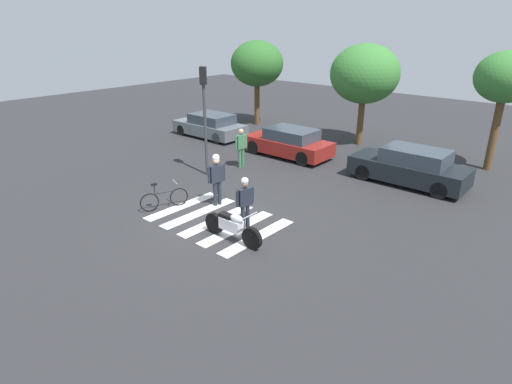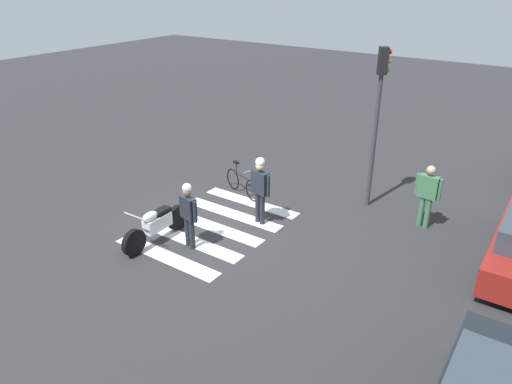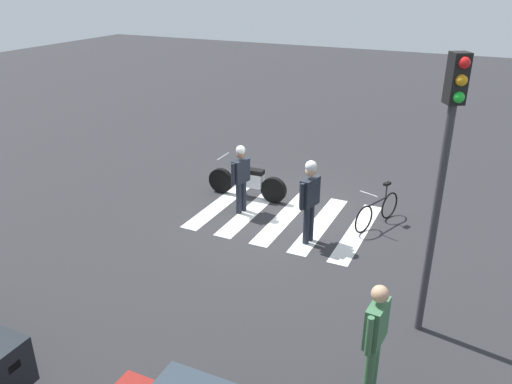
{
  "view_description": "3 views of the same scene",
  "coord_description": "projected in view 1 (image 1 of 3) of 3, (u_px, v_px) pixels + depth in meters",
  "views": [
    {
      "loc": [
        9.51,
        -8.88,
        6.2
      ],
      "look_at": [
        0.57,
        1.32,
        0.77
      ],
      "focal_mm": 30.02,
      "sensor_mm": 36.0,
      "label": 1
    },
    {
      "loc": [
        8.61,
        7.38,
        6.33
      ],
      "look_at": [
        -0.26,
        1.24,
        1.27
      ],
      "focal_mm": 33.4,
      "sensor_mm": 36.0,
      "label": 2
    },
    {
      "loc": [
        -4.16,
        10.33,
        5.5
      ],
      "look_at": [
        0.16,
        1.3,
        1.15
      ],
      "focal_mm": 35.54,
      "sensor_mm": 36.0,
      "label": 3
    }
  ],
  "objects": [
    {
      "name": "ground_plane",
      "position": [
        217.0,
        220.0,
        14.33
      ],
      "size": [
        60.0,
        60.0,
        0.0
      ],
      "primitive_type": "plane",
      "color": "#2B2B2D"
    },
    {
      "name": "police_motorcycle",
      "position": [
        232.0,
        227.0,
        12.83
      ],
      "size": [
        2.23,
        0.62,
        1.06
      ],
      "color": "black",
      "rests_on": "ground_plane"
    },
    {
      "name": "leaning_bicycle",
      "position": [
        164.0,
        199.0,
        15.09
      ],
      "size": [
        0.69,
        1.65,
        1.0
      ],
      "color": "black",
      "rests_on": "ground_plane"
    },
    {
      "name": "officer_on_foot",
      "position": [
        245.0,
        200.0,
        13.41
      ],
      "size": [
        0.31,
        0.64,
        1.74
      ],
      "color": "#1E232D",
      "rests_on": "ground_plane"
    },
    {
      "name": "officer_by_motorcycle",
      "position": [
        217.0,
        175.0,
        15.11
      ],
      "size": [
        0.31,
        0.69,
        1.91
      ],
      "color": "#1E232D",
      "rests_on": "ground_plane"
    },
    {
      "name": "pedestrian_bystander",
      "position": [
        241.0,
        145.0,
        19.18
      ],
      "size": [
        0.24,
        0.7,
        1.77
      ],
      "color": "#3F724C",
      "rests_on": "ground_plane"
    },
    {
      "name": "crosswalk_stripes",
      "position": [
        217.0,
        220.0,
        14.32
      ],
      "size": [
        4.05,
        3.13,
        0.01
      ],
      "color": "silver",
      "rests_on": "ground_plane"
    },
    {
      "name": "car_grey_coupe",
      "position": [
        210.0,
        126.0,
        24.43
      ],
      "size": [
        4.33,
        1.94,
        1.34
      ],
      "color": "black",
      "rests_on": "ground_plane"
    },
    {
      "name": "car_maroon_wagon",
      "position": [
        289.0,
        143.0,
        20.89
      ],
      "size": [
        4.37,
        1.89,
        1.4
      ],
      "color": "black",
      "rests_on": "ground_plane"
    },
    {
      "name": "car_black_suv",
      "position": [
        410.0,
        167.0,
        17.29
      ],
      "size": [
        4.61,
        1.87,
        1.5
      ],
      "color": "black",
      "rests_on": "ground_plane"
    },
    {
      "name": "traffic_light_pole",
      "position": [
        204.0,
        105.0,
        17.48
      ],
      "size": [
        0.33,
        0.36,
        4.53
      ],
      "color": "#38383D",
      "rests_on": "ground_plane"
    },
    {
      "name": "street_tree_near",
      "position": [
        257.0,
        64.0,
        26.25
      ],
      "size": [
        3.23,
        3.23,
        5.15
      ],
      "color": "brown",
      "rests_on": "ground_plane"
    },
    {
      "name": "street_tree_mid",
      "position": [
        365.0,
        74.0,
        21.81
      ],
      "size": [
        3.52,
        3.52,
        5.19
      ],
      "color": "brown",
      "rests_on": "ground_plane"
    },
    {
      "name": "street_tree_far",
      "position": [
        506.0,
        79.0,
        17.76
      ],
      "size": [
        2.51,
        2.51,
        5.11
      ],
      "color": "brown",
      "rests_on": "ground_plane"
    }
  ]
}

